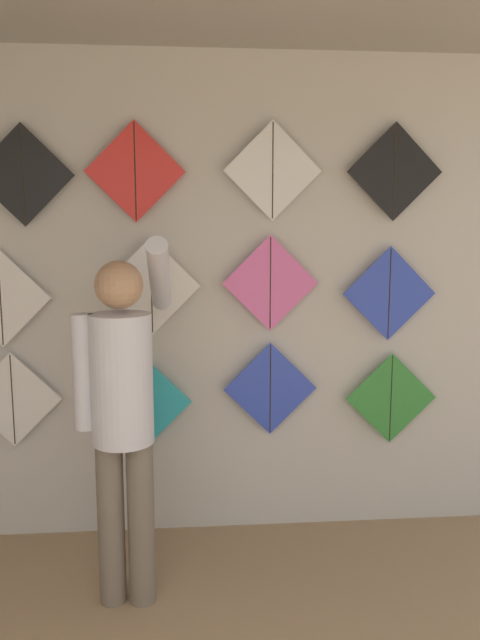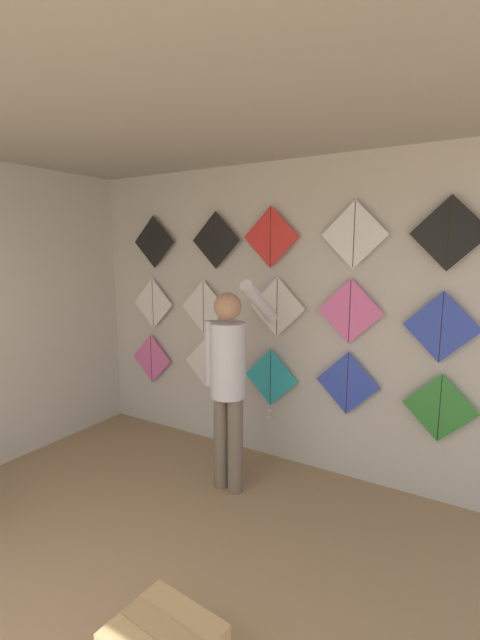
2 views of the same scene
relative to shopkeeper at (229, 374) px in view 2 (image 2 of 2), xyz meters
name	(u,v)px [view 2 (image 2 of 2)]	position (x,y,z in m)	size (l,w,h in m)	color
back_panel	(278,316)	(0.07, 0.74, 0.39)	(5.07, 0.06, 2.80)	beige
ceiling_slab	(128,96)	(0.07, -1.09, 1.81)	(5.07, 4.40, 0.04)	#A8A399
shopkeeper	(229,374)	(0.00, 0.00, 0.00)	(0.45, 0.61, 1.80)	#726656
kite_0	(151,359)	(-1.46, 0.65, -0.21)	(0.55, 0.01, 0.55)	pink
kite_1	(207,363)	(-0.69, 0.65, -0.16)	(0.55, 0.01, 0.55)	white
kite_2	(271,380)	(0.05, 0.65, -0.22)	(0.55, 0.04, 0.69)	#28B2C6
kite_3	(347,383)	(0.79, 0.65, -0.13)	(0.55, 0.01, 0.55)	blue
kite_4	(440,408)	(1.52, 0.65, -0.20)	(0.55, 0.01, 0.55)	#338C38
kite_5	(153,303)	(-1.41, 0.65, 0.42)	(0.55, 0.01, 0.55)	white
kite_6	(204,307)	(-0.72, 0.65, 0.43)	(0.55, 0.01, 0.55)	white
kite_7	(277,307)	(0.11, 0.65, 0.49)	(0.55, 0.01, 0.55)	white
kite_8	(350,311)	(0.79, 0.65, 0.50)	(0.55, 0.01, 0.55)	pink
kite_9	(441,327)	(1.49, 0.65, 0.43)	(0.55, 0.01, 0.55)	blue
kite_10	(154,242)	(-1.37, 0.65, 1.09)	(0.55, 0.01, 0.55)	black
kite_11	(216,240)	(-0.57, 0.65, 1.10)	(0.55, 0.01, 0.55)	black
kite_12	(271,237)	(0.03, 0.65, 1.12)	(0.55, 0.01, 0.55)	red
kite_13	(354,235)	(0.80, 0.65, 1.13)	(0.55, 0.01, 0.55)	white
kite_14	(449,233)	(1.49, 0.65, 1.13)	(0.55, 0.01, 0.55)	black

